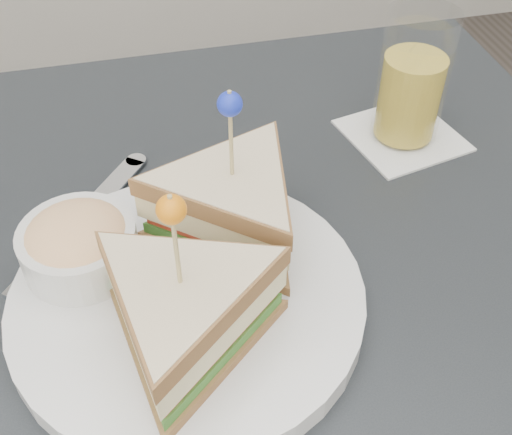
# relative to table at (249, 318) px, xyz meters

# --- Properties ---
(table) EXTENTS (0.80, 0.80, 0.75)m
(table) POSITION_rel_table_xyz_m (0.00, 0.00, 0.00)
(table) COLOR black
(table) RESTS_ON ground
(plate_meal) EXTENTS (0.34, 0.35, 0.17)m
(plate_meal) POSITION_rel_table_xyz_m (-0.05, -0.03, 0.12)
(plate_meal) COLOR silver
(plate_meal) RESTS_ON table
(cutlery_knife) EXTENTS (0.15, 0.18, 0.01)m
(cutlery_knife) POSITION_rel_table_xyz_m (-0.15, 0.09, 0.08)
(cutlery_knife) COLOR silver
(cutlery_knife) RESTS_ON table
(drink_set) EXTENTS (0.14, 0.14, 0.15)m
(drink_set) POSITION_rel_table_xyz_m (0.21, 0.15, 0.14)
(drink_set) COLOR silver
(drink_set) RESTS_ON table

